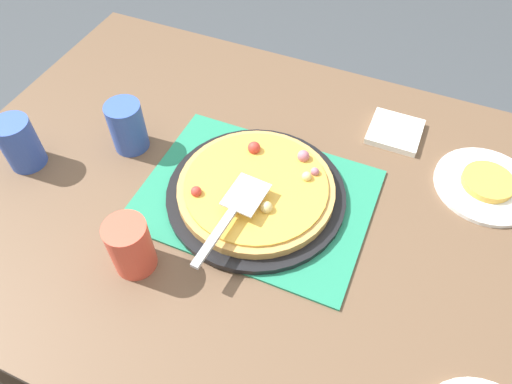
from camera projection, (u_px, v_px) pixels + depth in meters
name	position (u px, v px, depth m)	size (l,w,h in m)	color
ground_plane	(256.00, 334.00, 1.59)	(8.00, 8.00, 0.00)	#3D4247
dining_table	(256.00, 227.00, 1.09)	(1.40, 1.00, 0.75)	brown
placemat	(256.00, 197.00, 1.01)	(0.48, 0.36, 0.01)	#237F5B
pizza_pan	(256.00, 194.00, 1.00)	(0.38, 0.38, 0.01)	black
pizza	(256.00, 188.00, 0.98)	(0.33, 0.33, 0.05)	tan
plate_far_right	(486.00, 185.00, 1.02)	(0.22, 0.22, 0.01)	white
served_slice_right	(488.00, 182.00, 1.01)	(0.11, 0.11, 0.02)	gold
cup_near	(131.00, 246.00, 0.86)	(0.08, 0.08, 0.12)	#E04C38
cup_far	(127.00, 126.00, 1.06)	(0.08, 0.08, 0.12)	#3351AD
cup_corner	(20.00, 143.00, 1.03)	(0.08, 0.08, 0.12)	#3351AD
pizza_server	(232.00, 211.00, 0.90)	(0.08, 0.23, 0.01)	silver
napkin_stack	(395.00, 132.00, 1.12)	(0.12, 0.12, 0.02)	white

